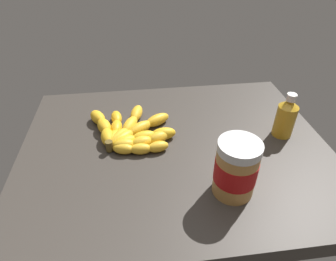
{
  "coord_description": "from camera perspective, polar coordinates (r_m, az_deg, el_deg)",
  "views": [
    {
      "loc": [
        -9.97,
        -61.02,
        50.99
      ],
      "look_at": [
        -2.05,
        -0.06,
        5.48
      ],
      "focal_mm": 30.9,
      "sensor_mm": 36.0,
      "label": 1
    }
  ],
  "objects": [
    {
      "name": "ground_plane",
      "position": [
        0.82,
        1.43,
        -4.26
      ],
      "size": [
        84.49,
        67.21,
        4.6
      ],
      "primitive_type": "cube",
      "color": "#38332D"
    },
    {
      "name": "honey_bottle",
      "position": [
        0.87,
        22.21,
        2.43
      ],
      "size": [
        5.52,
        5.52,
        13.26
      ],
      "color": "gold",
      "rests_on": "ground_plane"
    },
    {
      "name": "peanut_butter_jar",
      "position": [
        0.65,
        13.25,
        -7.36
      ],
      "size": [
        9.44,
        9.44,
        13.93
      ],
      "color": "#BF8442",
      "rests_on": "ground_plane"
    },
    {
      "name": "banana_bunch",
      "position": [
        0.83,
        -7.57,
        -0.33
      ],
      "size": [
        25.84,
        23.14,
        3.71
      ],
      "color": "gold",
      "rests_on": "ground_plane"
    }
  ]
}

